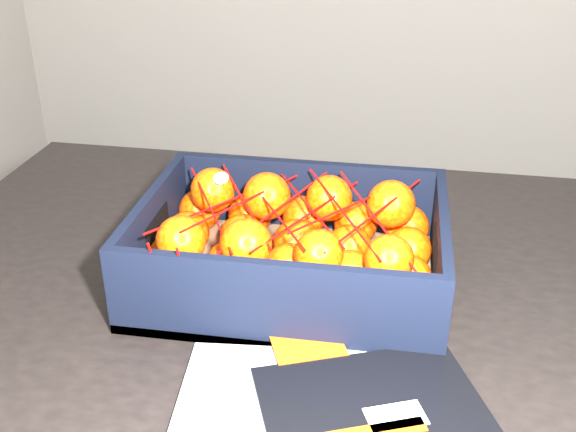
# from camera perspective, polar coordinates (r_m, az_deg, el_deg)

# --- Properties ---
(table) EXTENTS (1.21, 0.82, 0.75)m
(table) POSITION_cam_1_polar(r_m,az_deg,el_deg) (0.92, 4.57, -11.17)
(table) COLOR black
(table) RESTS_ON ground
(produce_crate) EXTENTS (0.37, 0.28, 0.11)m
(produce_crate) POSITION_cam_1_polar(r_m,az_deg,el_deg) (0.86, 0.33, -3.59)
(produce_crate) COLOR brown
(produce_crate) RESTS_ON table
(clementine_heap) EXTENTS (0.35, 0.26, 0.11)m
(clementine_heap) POSITION_cam_1_polar(r_m,az_deg,el_deg) (0.85, 0.27, -2.26)
(clementine_heap) COLOR #FE4305
(clementine_heap) RESTS_ON produce_crate
(mesh_net) EXTENTS (0.30, 0.25, 0.09)m
(mesh_net) POSITION_cam_1_polar(r_m,az_deg,el_deg) (0.82, -0.46, 0.13)
(mesh_net) COLOR #BB0807
(mesh_net) RESTS_ON clementine_heap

